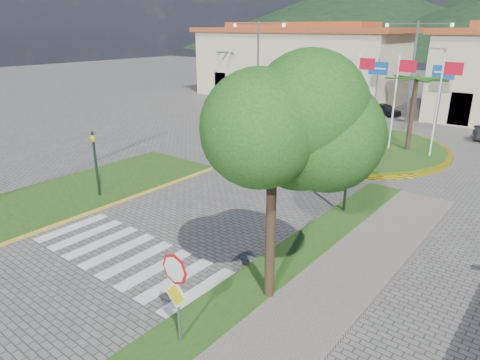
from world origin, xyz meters
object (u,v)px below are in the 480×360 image
Objects in this scene: stop_sign at (176,286)px; deciduous_tree at (273,127)px; roundabout_island at (348,146)px; white_van at (299,106)px; car_dark_a at (385,109)px.

deciduous_tree is at bearing 78.82° from stop_sign.
stop_sign is 0.39× the size of deciduous_tree.
stop_sign is 4.59m from deciduous_tree.
roundabout_island is 20.69m from stop_sign.
roundabout_island reaches higher than white_van.
deciduous_tree is 29.96m from white_van.
roundabout_island is 4.08× the size of car_dark_a.
roundabout_island is at bearing -146.25° from car_dark_a.
deciduous_tree is at bearing -72.09° from roundabout_island.
white_van is at bearing 119.53° from deciduous_tree.
stop_sign is 0.85× the size of car_dark_a.
stop_sign is at bearing -101.18° from deciduous_tree.
roundabout_island is at bearing 103.73° from stop_sign.
deciduous_tree reaches higher than white_van.
stop_sign is at bearing -76.27° from roundabout_island.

